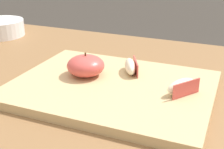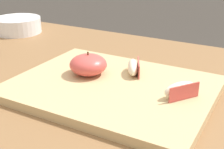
# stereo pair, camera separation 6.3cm
# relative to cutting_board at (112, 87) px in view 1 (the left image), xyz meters

# --- Properties ---
(dining_table) EXTENTS (1.29, 0.77, 0.73)m
(dining_table) POSITION_rel_cutting_board_xyz_m (-0.04, 0.03, -0.12)
(dining_table) COLOR brown
(dining_table) RESTS_ON ground_plane
(cutting_board) EXTENTS (0.40, 0.31, 0.02)m
(cutting_board) POSITION_rel_cutting_board_xyz_m (0.00, 0.00, 0.00)
(cutting_board) COLOR tan
(cutting_board) RESTS_ON dining_table
(apple_half_skin_up) EXTENTS (0.08, 0.08, 0.05)m
(apple_half_skin_up) POSITION_rel_cutting_board_xyz_m (-0.07, 0.02, 0.03)
(apple_half_skin_up) COLOR #D14C47
(apple_half_skin_up) RESTS_ON cutting_board
(apple_wedge_front) EXTENTS (0.06, 0.07, 0.03)m
(apple_wedge_front) POSITION_rel_cutting_board_xyz_m (0.14, 0.01, 0.02)
(apple_wedge_front) COLOR #F4EACC
(apple_wedge_front) RESTS_ON cutting_board
(apple_wedge_middle) EXTENTS (0.05, 0.07, 0.03)m
(apple_wedge_middle) POSITION_rel_cutting_board_xyz_m (0.02, 0.07, 0.02)
(apple_wedge_middle) COLOR #F4EACC
(apple_wedge_middle) RESTS_ON cutting_board
(ceramic_fruit_bowl) EXTENTS (0.16, 0.16, 0.05)m
(ceramic_fruit_bowl) POSITION_rel_cutting_board_xyz_m (-0.51, 0.25, 0.02)
(ceramic_fruit_bowl) COLOR white
(ceramic_fruit_bowl) RESTS_ON dining_table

